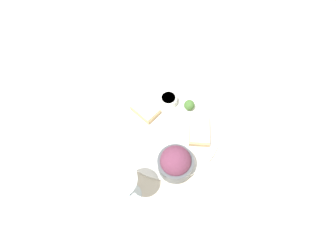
{
  "coord_description": "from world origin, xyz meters",
  "views": [
    {
      "loc": [
        -0.36,
        0.08,
        0.76
      ],
      "look_at": [
        0.0,
        0.0,
        0.03
      ],
      "focal_mm": 28.0,
      "sensor_mm": 36.0,
      "label": 1
    }
  ],
  "objects_px": {
    "cheese_toast_far": "(146,110)",
    "fork": "(162,59)",
    "cheese_toast_near": "(200,130)",
    "sauce_ramekin": "(168,100)",
    "salad_bowl": "(176,162)",
    "wine_glass": "(122,185)"
  },
  "relations": [
    {
      "from": "cheese_toast_far",
      "to": "wine_glass",
      "type": "height_order",
      "value": "wine_glass"
    },
    {
      "from": "wine_glass",
      "to": "salad_bowl",
      "type": "bearing_deg",
      "value": -71.49
    },
    {
      "from": "wine_glass",
      "to": "fork",
      "type": "xyz_separation_m",
      "value": [
        0.47,
        -0.2,
        -0.12
      ]
    },
    {
      "from": "cheese_toast_far",
      "to": "fork",
      "type": "xyz_separation_m",
      "value": [
        0.21,
        -0.1,
        -0.02
      ]
    },
    {
      "from": "sauce_ramekin",
      "to": "wine_glass",
      "type": "bearing_deg",
      "value": 146.34
    },
    {
      "from": "sauce_ramekin",
      "to": "cheese_toast_near",
      "type": "height_order",
      "value": "sauce_ramekin"
    },
    {
      "from": "sauce_ramekin",
      "to": "cheese_toast_far",
      "type": "distance_m",
      "value": 0.08
    },
    {
      "from": "cheese_toast_near",
      "to": "salad_bowl",
      "type": "bearing_deg",
      "value": 132.71
    },
    {
      "from": "cheese_toast_far",
      "to": "fork",
      "type": "relative_size",
      "value": 0.53
    },
    {
      "from": "salad_bowl",
      "to": "wine_glass",
      "type": "height_order",
      "value": "wine_glass"
    },
    {
      "from": "fork",
      "to": "cheese_toast_near",
      "type": "bearing_deg",
      "value": -171.51
    },
    {
      "from": "cheese_toast_near",
      "to": "fork",
      "type": "bearing_deg",
      "value": 8.49
    },
    {
      "from": "cheese_toast_far",
      "to": "fork",
      "type": "distance_m",
      "value": 0.24
    },
    {
      "from": "cheese_toast_far",
      "to": "wine_glass",
      "type": "xyz_separation_m",
      "value": [
        -0.25,
        0.1,
        0.1
      ]
    },
    {
      "from": "salad_bowl",
      "to": "sauce_ramekin",
      "type": "height_order",
      "value": "salad_bowl"
    },
    {
      "from": "sauce_ramekin",
      "to": "wine_glass",
      "type": "relative_size",
      "value": 0.32
    },
    {
      "from": "cheese_toast_near",
      "to": "fork",
      "type": "relative_size",
      "value": 0.58
    },
    {
      "from": "sauce_ramekin",
      "to": "fork",
      "type": "xyz_separation_m",
      "value": [
        0.2,
        -0.02,
        -0.03
      ]
    },
    {
      "from": "cheese_toast_far",
      "to": "wine_glass",
      "type": "relative_size",
      "value": 0.6
    },
    {
      "from": "cheese_toast_far",
      "to": "fork",
      "type": "height_order",
      "value": "cheese_toast_far"
    },
    {
      "from": "salad_bowl",
      "to": "cheese_toast_near",
      "type": "bearing_deg",
      "value": -47.29
    },
    {
      "from": "cheese_toast_far",
      "to": "wine_glass",
      "type": "distance_m",
      "value": 0.29
    }
  ]
}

